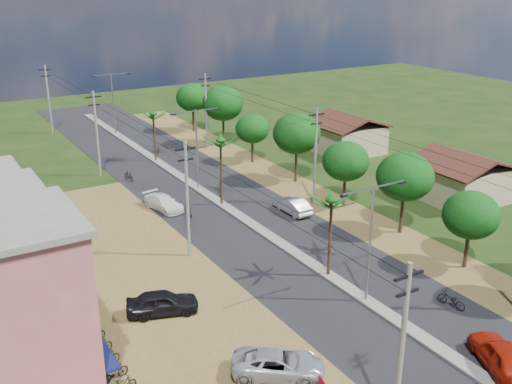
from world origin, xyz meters
TOP-DOWN VIEW (x-y plane):
  - ground at (0.00, 0.00)m, footprint 160.00×160.00m
  - road at (0.00, 15.00)m, footprint 12.00×110.00m
  - median at (0.00, 18.00)m, footprint 1.00×90.00m
  - dirt_lot_west at (-15.00, 8.00)m, footprint 18.00×46.00m
  - dirt_shoulder_east at (8.50, 15.00)m, footprint 5.00×90.00m
  - house_east_near at (20.00, 10.00)m, footprint 7.60×7.50m
  - house_east_far at (21.00, 28.00)m, footprint 7.60×7.50m
  - tree_east_b at (9.30, 0.00)m, footprint 4.00×4.00m
  - tree_east_c at (9.70, 7.00)m, footprint 4.60×4.60m
  - tree_east_d at (9.40, 14.00)m, footprint 4.20×4.20m
  - tree_east_e at (9.60, 22.00)m, footprint 4.80×4.80m
  - tree_east_f at (9.20, 30.00)m, footprint 3.80×3.80m
  - tree_east_g at (9.80, 38.00)m, footprint 5.00×5.00m
  - tree_east_h at (9.50, 46.00)m, footprint 4.40×4.40m
  - palm_median_near at (0.00, 4.00)m, footprint 2.00×2.00m
  - palm_median_mid at (0.00, 20.00)m, footprint 2.00×2.00m
  - palm_median_far at (0.00, 36.00)m, footprint 2.00×2.00m
  - streetlight_near at (0.00, 0.00)m, footprint 5.10×0.18m
  - streetlight_mid at (0.00, 25.00)m, footprint 5.10×0.18m
  - streetlight_far at (0.00, 50.00)m, footprint 5.10×0.18m
  - utility_pole_w_a at (-7.00, -10.00)m, footprint 1.60×0.24m
  - utility_pole_w_b at (-7.00, 12.00)m, footprint 1.60×0.24m
  - utility_pole_w_c at (-7.00, 34.00)m, footprint 1.60×0.24m
  - utility_pole_w_d at (-7.00, 55.00)m, footprint 1.60×0.24m
  - utility_pole_e_b at (7.50, 16.00)m, footprint 1.60×0.24m
  - utility_pole_e_c at (7.50, 38.00)m, footprint 1.60×0.24m
  - car_red_near at (1.50, -9.15)m, footprint 3.81×5.22m
  - car_silver_mid at (4.53, 15.10)m, footprint 1.50×4.19m
  - car_white_far at (-5.00, 21.72)m, footprint 2.76×4.79m
  - car_parked_silver at (-9.06, -3.47)m, footprint 5.34×4.70m
  - car_parked_dark at (-11.91, 5.42)m, footprint 4.81×3.10m
  - moto_rider_east at (4.16, -3.36)m, footprint 1.02×2.04m
  - moto_rider_west_a at (-3.74, 19.16)m, footprint 0.80×1.80m
  - moto_rider_west_b at (-5.00, 30.95)m, footprint 0.75×1.80m
  - parked_scooter_row at (-16.63, -0.04)m, footprint 1.73×12.57m

SIDE VIEW (x-z plane):
  - ground at x=0.00m, z-range 0.00..0.00m
  - dirt_shoulder_east at x=8.50m, z-range 0.00..0.03m
  - dirt_lot_west at x=-15.00m, z-range 0.00..0.04m
  - road at x=0.00m, z-range 0.00..0.04m
  - median at x=0.00m, z-range 0.00..0.18m
  - moto_rider_west_a at x=-3.74m, z-range 0.00..0.92m
  - parked_scooter_row at x=-16.63m, z-range 0.00..1.00m
  - moto_rider_east at x=4.16m, z-range 0.00..1.03m
  - moto_rider_west_b at x=-5.00m, z-range 0.00..1.05m
  - car_white_far at x=-5.00m, z-range 0.00..1.31m
  - car_parked_silver at x=-9.06m, z-range 0.00..1.37m
  - car_silver_mid at x=4.53m, z-range 0.00..1.38m
  - car_parked_dark at x=-11.91m, z-range 0.00..1.52m
  - car_red_near at x=1.50m, z-range 0.00..1.65m
  - house_east_near at x=20.00m, z-range 0.09..4.69m
  - house_east_far at x=21.00m, z-range 0.09..4.69m
  - tree_east_f at x=9.20m, z-range 1.13..6.64m
  - tree_east_b at x=9.30m, z-range 1.20..7.03m
  - tree_east_d at x=9.40m, z-range 1.27..7.41m
  - tree_east_h at x=9.50m, z-range 1.38..7.90m
  - utility_pole_w_a at x=-7.00m, z-range 0.26..9.26m
  - utility_pole_w_b at x=-7.00m, z-range 0.26..9.26m
  - utility_pole_w_c at x=-7.00m, z-range 0.26..9.26m
  - utility_pole_w_d at x=-7.00m, z-range 0.26..9.26m
  - utility_pole_e_b at x=7.50m, z-range 0.26..9.26m
  - utility_pole_e_c at x=7.50m, z-range 0.26..9.26m
  - streetlight_near at x=0.00m, z-range 0.79..8.79m
  - streetlight_mid at x=0.00m, z-range 0.79..8.79m
  - streetlight_far at x=0.00m, z-range 0.79..8.79m
  - tree_east_c at x=9.70m, z-range 1.45..8.28m
  - tree_east_e at x=9.60m, z-range 1.52..8.66m
  - tree_east_g at x=9.80m, z-range 1.55..8.93m
  - palm_median_far at x=0.00m, z-range 2.34..8.19m
  - palm_median_near at x=0.00m, z-range 2.46..8.61m
  - palm_median_mid at x=0.00m, z-range 2.62..9.17m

